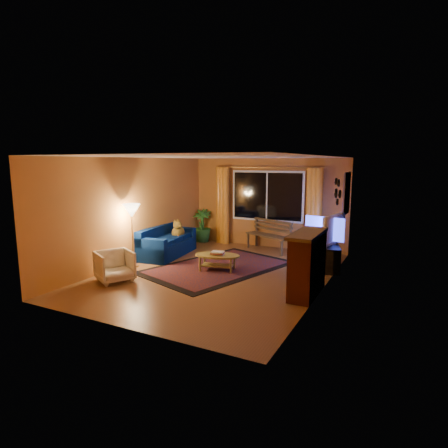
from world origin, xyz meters
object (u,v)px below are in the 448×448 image
at_px(sofa, 168,241).
at_px(tv_console, 328,255).
at_px(armchair, 115,265).
at_px(coffee_table, 217,263).
at_px(floor_lamp, 132,236).
at_px(bench, 268,243).

distance_m(sofa, tv_console, 4.00).
xyz_separation_m(armchair, tv_console, (3.62, 3.03, -0.07)).
bearing_deg(coffee_table, tv_console, 33.90).
height_order(floor_lamp, tv_console, floor_lamp).
height_order(bench, coffee_table, bench).
height_order(floor_lamp, coffee_table, floor_lamp).
distance_m(bench, tv_console, 1.99).
xyz_separation_m(sofa, armchair, (0.30, -2.25, -0.03)).
height_order(bench, floor_lamp, floor_lamp).
height_order(bench, armchair, armchair).
relative_size(sofa, coffee_table, 1.84).
bearing_deg(armchair, floor_lamp, 49.31).
bearing_deg(floor_lamp, tv_console, 26.83).
xyz_separation_m(bench, sofa, (-2.14, -1.67, 0.17)).
xyz_separation_m(sofa, tv_console, (3.92, 0.78, -0.10)).
bearing_deg(floor_lamp, armchair, -69.21).
height_order(bench, sofa, sofa).
bearing_deg(tv_console, floor_lamp, -169.39).
relative_size(armchair, tv_console, 0.52).
distance_m(bench, sofa, 2.72).
distance_m(floor_lamp, coffee_table, 2.05).
height_order(sofa, tv_console, sofa).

